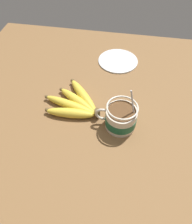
% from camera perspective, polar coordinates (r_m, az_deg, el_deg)
% --- Properties ---
extents(table, '(1.19, 1.19, 0.03)m').
position_cam_1_polar(table, '(0.79, -0.72, -2.56)').
color(table, brown).
rests_on(table, ground).
extents(coffee_mug, '(0.14, 0.11, 0.17)m').
position_cam_1_polar(coffee_mug, '(0.73, 6.45, -1.56)').
color(coffee_mug, beige).
rests_on(coffee_mug, table).
extents(banana_bunch, '(0.22, 0.20, 0.04)m').
position_cam_1_polar(banana_bunch, '(0.81, -5.37, 2.35)').
color(banana_bunch, brown).
rests_on(banana_bunch, table).
extents(small_plate, '(0.18, 0.18, 0.01)m').
position_cam_1_polar(small_plate, '(1.02, 5.77, 13.16)').
color(small_plate, silver).
rests_on(small_plate, table).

